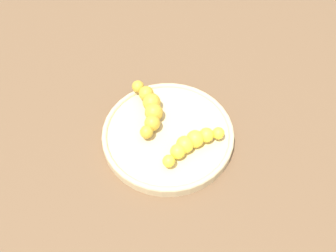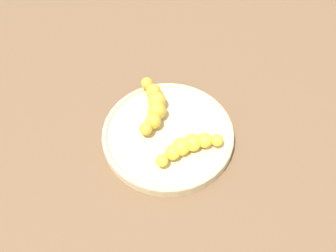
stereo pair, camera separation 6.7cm
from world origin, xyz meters
TOP-DOWN VIEW (x-y plane):
  - ground_plane at (0.00, 0.00)m, footprint 2.40×2.40m
  - fruit_bowl at (0.00, 0.00)m, footprint 0.24×0.24m
  - banana_yellow at (0.05, 0.03)m, footprint 0.06×0.12m
  - banana_spotted at (-0.05, -0.02)m, footprint 0.14×0.06m

SIDE VIEW (x-z plane):
  - ground_plane at x=0.00m, z-range 0.00..0.00m
  - fruit_bowl at x=0.00m, z-range 0.00..0.02m
  - banana_yellow at x=0.05m, z-range 0.02..0.05m
  - banana_spotted at x=-0.05m, z-range 0.02..0.05m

